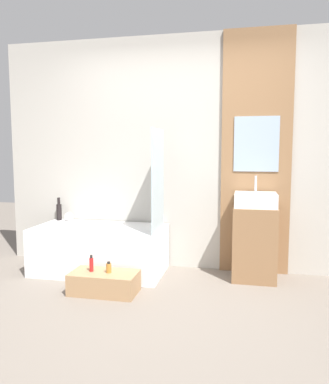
# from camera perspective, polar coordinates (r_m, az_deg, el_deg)

# --- Properties ---
(ground_plane) EXTENTS (12.00, 12.00, 0.00)m
(ground_plane) POSITION_cam_1_polar(r_m,az_deg,el_deg) (3.00, -3.00, -19.99)
(ground_plane) COLOR slate
(wall_tiled_back) EXTENTS (4.20, 0.06, 2.60)m
(wall_tiled_back) POSITION_cam_1_polar(r_m,az_deg,el_deg) (4.24, 2.48, 5.88)
(wall_tiled_back) COLOR #B7B2A8
(wall_tiled_back) RESTS_ON ground_plane
(wall_wood_accent) EXTENTS (0.73, 0.04, 2.60)m
(wall_wood_accent) POSITION_cam_1_polar(r_m,az_deg,el_deg) (4.13, 13.78, 5.78)
(wall_wood_accent) COLOR #8E6642
(wall_wood_accent) RESTS_ON ground_plane
(bathtub) EXTENTS (1.40, 0.71, 0.51)m
(bathtub) POSITION_cam_1_polar(r_m,az_deg,el_deg) (4.21, -9.80, -8.59)
(bathtub) COLOR white
(bathtub) RESTS_ON ground_plane
(glass_shower_screen) EXTENTS (0.01, 0.51, 1.05)m
(glass_shower_screen) POSITION_cam_1_polar(r_m,az_deg,el_deg) (3.80, -1.03, 1.77)
(glass_shower_screen) COLOR silver
(glass_shower_screen) RESTS_ON bathtub
(wooden_step_bench) EXTENTS (0.62, 0.33, 0.20)m
(wooden_step_bench) POSITION_cam_1_polar(r_m,az_deg,el_deg) (3.65, -9.17, -13.47)
(wooden_step_bench) COLOR #A87F56
(wooden_step_bench) RESTS_ON ground_plane
(vanity_cabinet) EXTENTS (0.44, 0.42, 0.76)m
(vanity_cabinet) POSITION_cam_1_polar(r_m,az_deg,el_deg) (4.01, 13.53, -7.57)
(vanity_cabinet) COLOR #8E6642
(vanity_cabinet) RESTS_ON ground_plane
(sink) EXTENTS (0.42, 0.38, 0.31)m
(sink) POSITION_cam_1_polar(r_m,az_deg,el_deg) (3.93, 13.70, -1.16)
(sink) COLOR white
(sink) RESTS_ON vanity_cabinet
(vase_tall_dark) EXTENTS (0.06, 0.06, 0.27)m
(vase_tall_dark) POSITION_cam_1_polar(r_m,az_deg,el_deg) (4.64, -15.77, -2.80)
(vase_tall_dark) COLOR black
(vase_tall_dark) RESTS_ON bathtub
(vase_round_light) EXTENTS (0.10, 0.10, 0.10)m
(vase_round_light) POSITION_cam_1_polar(r_m,az_deg,el_deg) (4.57, -14.35, -3.65)
(vase_round_light) COLOR white
(vase_round_light) RESTS_ON bathtub
(bottle_soap_primary) EXTENTS (0.04, 0.04, 0.16)m
(bottle_soap_primary) POSITION_cam_1_polar(r_m,az_deg,el_deg) (3.64, -11.08, -10.74)
(bottle_soap_primary) COLOR red
(bottle_soap_primary) RESTS_ON wooden_step_bench
(bottle_soap_secondary) EXTENTS (0.05, 0.05, 0.10)m
(bottle_soap_secondary) POSITION_cam_1_polar(r_m,az_deg,el_deg) (3.59, -8.49, -11.35)
(bottle_soap_secondary) COLOR #B2752D
(bottle_soap_secondary) RESTS_ON wooden_step_bench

